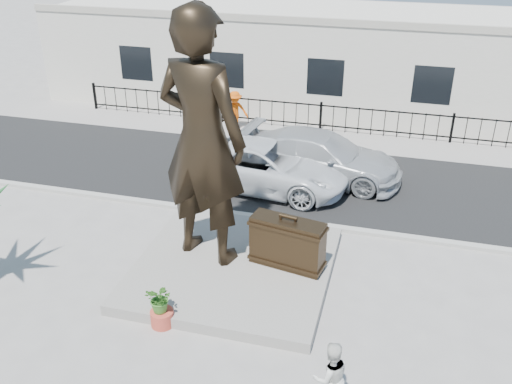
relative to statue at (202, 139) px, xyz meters
The scene contains 15 objects.
ground 4.35m from the statue, 53.02° to the right, with size 100.00×100.00×0.00m, color #9E9991.
street 7.33m from the statue, 77.52° to the left, with size 40.00×7.00×0.01m, color black.
curb 4.73m from the statue, 62.96° to the left, with size 40.00×0.25×0.12m, color #A5A399.
far_sidewalk 10.92m from the statue, 82.34° to the left, with size 40.00×2.50×0.02m, color #9E9991.
plinth 3.67m from the statue, 20.09° to the right, with size 5.20×5.20×0.30m, color gray.
fence 11.49m from the statue, 82.90° to the left, with size 22.00×0.10×1.20m, color black.
building 15.32m from the statue, 84.85° to the left, with size 28.00×7.00×4.40m, color silver.
statue is the anchor object (origin of this frame).
suitcase 3.54m from the statue, ahead, with size 1.97×0.63×1.39m, color black.
tourist 6.57m from the statue, 46.17° to the right, with size 0.78×0.61×1.60m, color silver.
car_white 5.76m from the statue, 85.32° to the left, with size 2.72×5.90×1.64m, color silver.
car_silver 7.16m from the statue, 70.87° to the left, with size 2.38×5.85×1.70m, color #AEB1B3.
worker 10.66m from the statue, 102.70° to the left, with size 1.13×0.65×1.74m, color #DA530B.
planter 4.50m from the statue, 92.87° to the right, with size 0.56×0.56×0.40m, color #BF4432.
shrub 4.08m from the statue, 92.87° to the right, with size 0.65×0.56×0.72m, color #3A7124.
Camera 1 is at (3.47, -10.77, 9.13)m, focal length 40.00 mm.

